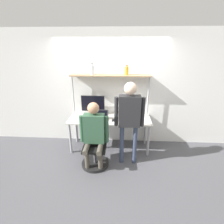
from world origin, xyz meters
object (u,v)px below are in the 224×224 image
person_seated (94,131)px  person_standing (129,114)px  bottle_clear (92,70)px  cell_phone (113,120)px  monitor (93,104)px  laptop (100,117)px  bottle_amber (127,71)px  office_chair (95,152)px

person_seated → person_standing: (0.68, 0.13, 0.31)m
bottle_clear → cell_phone: bearing=-32.0°
monitor → laptop: size_ratio=1.56×
monitor → bottle_amber: bearing=-1.0°
person_seated → bottle_clear: 1.37m
person_standing → bottle_amber: size_ratio=7.97×
cell_phone → laptop: bearing=176.9°
bottle_amber → person_seated: bearing=-124.4°
cell_phone → person_seated: 0.69m
person_standing → cell_phone: bearing=125.7°
person_seated → person_standing: bearing=11.2°
office_chair → person_standing: person_standing is taller
cell_phone → person_standing: bearing=-54.3°
monitor → bottle_amber: 1.11m
person_seated → bottle_amber: bearing=55.6°
monitor → cell_phone: (0.51, -0.32, -0.26)m
monitor → person_seated: (0.16, -0.91, -0.23)m
cell_phone → bottle_amber: size_ratio=0.69×
laptop → office_chair: (-0.05, -0.56, -0.55)m
laptop → cell_phone: laptop is taller
person_seated → bottle_clear: bearing=98.9°
laptop → person_seated: 0.61m
bottle_amber → laptop: bearing=-153.2°
person_seated → cell_phone: bearing=59.8°
laptop → person_seated: (-0.05, -0.61, -0.03)m
bottle_amber → bottle_clear: bearing=180.0°
cell_phone → bottle_amber: bearing=48.4°
bottle_clear → laptop: bearing=-56.9°
monitor → cell_phone: monitor is taller
person_seated → bottle_amber: 1.49m
cell_phone → office_chair: (-0.35, -0.55, -0.50)m
office_chair → person_seated: size_ratio=0.66×
cell_phone → office_chair: office_chair is taller
office_chair → person_seated: bearing=-89.1°
laptop → cell_phone: size_ratio=2.35×
bottle_clear → bottle_amber: bottle_clear is taller
person_standing → bottle_clear: bearing=137.0°
cell_phone → office_chair: size_ratio=0.17×
monitor → office_chair: size_ratio=0.62×
monitor → person_seated: 0.95m
monitor → bottle_clear: bottle_clear is taller
person_standing → bottle_clear: (-0.82, 0.76, 0.72)m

